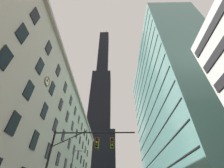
# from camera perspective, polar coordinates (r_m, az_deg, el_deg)

# --- Properties ---
(station_building) EXTENTS (17.51, 65.99, 25.88)m
(station_building) POSITION_cam_1_polar(r_m,az_deg,el_deg) (43.37, -26.66, -21.34)
(station_building) COLOR beige
(station_building) RESTS_ON ground
(dark_skyscraper) EXTENTS (25.47, 25.47, 199.35)m
(dark_skyscraper) POSITION_cam_1_polar(r_m,az_deg,el_deg) (124.82, -4.86, -11.81)
(dark_skyscraper) COLOR black
(dark_skyscraper) RESTS_ON ground
(glass_office_midrise) EXTENTS (15.19, 48.66, 55.20)m
(glass_office_midrise) POSITION_cam_1_polar(r_m,az_deg,el_deg) (54.96, 21.54, -9.06)
(glass_office_midrise) COLOR slate
(glass_office_midrise) RESTS_ON ground
(traffic_signal_mast) EXTENTS (8.82, 0.63, 7.98)m
(traffic_signal_mast) POSITION_cam_1_polar(r_m,az_deg,el_deg) (16.14, -11.38, -25.07)
(traffic_signal_mast) COLOR black
(traffic_signal_mast) RESTS_ON sidewalk_left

